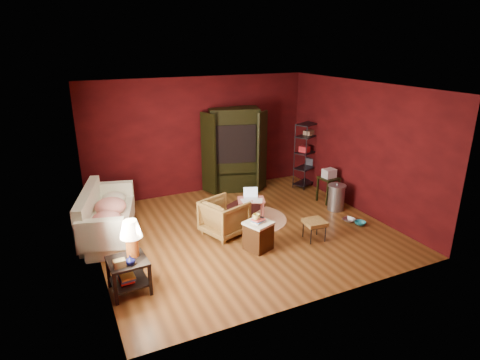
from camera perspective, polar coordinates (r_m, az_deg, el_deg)
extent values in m
cube|color=brown|center=(8.05, 0.61, -7.23)|extent=(5.50, 5.00, 0.02)
cube|color=white|center=(7.25, 0.69, 13.16)|extent=(5.50, 5.00, 0.02)
cube|color=#40090A|center=(9.77, -5.81, 6.26)|extent=(5.50, 0.02, 2.80)
cube|color=#40090A|center=(5.52, 12.12, -4.46)|extent=(5.50, 0.02, 2.80)
cube|color=#40090A|center=(6.85, -20.62, -0.57)|extent=(0.02, 5.00, 2.80)
cube|color=#40090A|center=(9.04, 16.65, 4.47)|extent=(0.02, 5.00, 2.80)
cube|color=white|center=(5.84, -19.59, -1.70)|extent=(0.02, 1.20, 1.40)
imported|color=white|center=(8.06, -18.31, -5.14)|extent=(0.88, 2.03, 0.77)
imported|color=black|center=(7.77, -2.22, -5.07)|extent=(0.91, 0.94, 0.77)
imported|color=#B6B8BE|center=(8.67, 15.27, -4.94)|extent=(0.26, 0.15, 0.26)
imported|color=teal|center=(8.59, 16.77, -5.43)|extent=(0.24, 0.15, 0.23)
imported|color=#0B0E39|center=(6.06, -15.35, -10.95)|extent=(0.17, 0.17, 0.14)
imported|color=#E2D96E|center=(7.08, 2.34, -5.17)|extent=(0.15, 0.13, 0.13)
cube|color=black|center=(6.23, -15.72, -11.06)|extent=(0.59, 0.59, 0.04)
cube|color=black|center=(6.41, -15.44, -13.71)|extent=(0.55, 0.55, 0.03)
cube|color=black|center=(6.11, -17.29, -14.61)|extent=(0.05, 0.05, 0.52)
cube|color=black|center=(6.19, -12.65, -13.67)|extent=(0.05, 0.05, 0.52)
cube|color=black|center=(6.53, -18.22, -12.35)|extent=(0.05, 0.05, 0.52)
cube|color=black|center=(6.61, -13.90, -11.51)|extent=(0.05, 0.05, 0.52)
cylinder|color=orange|center=(6.25, -15.07, -9.07)|extent=(0.20, 0.20, 0.31)
cone|color=#F2E5C6|center=(6.12, -15.30, -6.70)|extent=(0.35, 0.35, 0.26)
cube|color=#92874F|center=(6.05, -16.77, -11.31)|extent=(0.17, 0.12, 0.11)
cube|color=red|center=(6.38, -15.89, -13.48)|extent=(0.22, 0.27, 0.03)
cube|color=#357FD4|center=(6.36, -15.83, -13.21)|extent=(0.22, 0.27, 0.03)
cube|color=#EFD94F|center=(6.35, -15.78, -12.95)|extent=(0.22, 0.27, 0.03)
cube|color=white|center=(8.10, -18.06, -5.82)|extent=(1.26, 2.03, 0.40)
cube|color=white|center=(8.05, -20.71, -4.18)|extent=(0.67, 1.87, 0.80)
cube|color=white|center=(7.16, -19.18, -7.38)|extent=(0.81, 0.38, 0.55)
cube|color=white|center=(8.88, -17.46, -1.99)|extent=(0.81, 0.38, 0.55)
ellipsoid|color=red|center=(7.47, -18.45, -5.34)|extent=(0.63, 0.63, 0.28)
ellipsoid|color=red|center=(7.96, -17.96, -3.59)|extent=(0.71, 0.71, 0.32)
ellipsoid|color=white|center=(8.43, -17.52, -2.55)|extent=(0.59, 0.59, 0.26)
cube|color=#482710|center=(7.28, 2.62, -8.05)|extent=(0.52, 0.52, 0.49)
cube|color=white|center=(7.16, 2.65, -6.16)|extent=(0.56, 0.56, 0.04)
cube|color=#EEE2C4|center=(7.15, 2.65, -5.93)|extent=(0.28, 0.25, 0.02)
cube|color=#5485C4|center=(7.14, 2.65, -5.79)|extent=(0.28, 0.26, 0.02)
cube|color=#E05C54|center=(7.13, 2.66, -5.64)|extent=(0.25, 0.22, 0.02)
cube|color=black|center=(7.19, 2.88, -5.27)|extent=(0.13, 0.14, 0.02)
cube|color=black|center=(7.68, 10.58, -5.96)|extent=(0.41, 0.41, 0.08)
cube|color=black|center=(7.70, 10.56, -6.28)|extent=(0.37, 0.37, 0.02)
cylinder|color=black|center=(7.58, 10.06, -7.93)|extent=(0.02, 0.02, 0.31)
cylinder|color=black|center=(7.72, 12.04, -7.53)|extent=(0.02, 0.02, 0.31)
cylinder|color=black|center=(7.81, 8.97, -6.99)|extent=(0.02, 0.02, 0.31)
cylinder|color=black|center=(7.95, 10.91, -6.62)|extent=(0.02, 0.02, 0.31)
cylinder|color=beige|center=(8.52, 1.51, -5.56)|extent=(1.95, 1.95, 0.01)
cube|color=#451412|center=(8.89, -0.35, -4.38)|extent=(1.36, 1.22, 0.01)
cube|color=#E47568|center=(8.31, 1.59, -2.82)|extent=(0.65, 0.56, 0.03)
cylinder|color=#E47568|center=(8.23, 0.01, -4.75)|extent=(0.04, 0.04, 0.46)
cylinder|color=#E47568|center=(8.28, 3.32, -4.66)|extent=(0.04, 0.04, 0.46)
cylinder|color=#E47568|center=(8.52, -0.13, -3.90)|extent=(0.04, 0.04, 0.46)
cylinder|color=#E47568|center=(8.56, 3.07, -3.82)|extent=(0.04, 0.04, 0.46)
cube|color=white|center=(8.32, 1.57, -2.62)|extent=(0.35, 0.30, 0.01)
cube|color=silver|center=(8.38, 1.51, -1.71)|extent=(0.30, 0.17, 0.20)
cube|color=white|center=(8.21, 0.88, -2.98)|extent=(0.24, 0.30, 0.00)
cube|color=white|center=(8.24, 2.53, -2.92)|extent=(0.31, 0.34, 0.00)
cube|color=black|center=(9.93, -0.89, 4.36)|extent=(1.32, 0.95, 2.06)
cube|color=black|center=(9.78, -0.81, 5.43)|extent=(1.07, 0.74, 0.92)
cube|color=black|center=(9.57, -4.49, 3.73)|extent=(0.21, 0.48, 1.95)
cube|color=black|center=(9.76, 3.15, 4.06)|extent=(0.41, 0.35, 1.95)
cube|color=#292B2D|center=(9.86, -0.85, 4.89)|extent=(0.79, 0.71, 0.56)
cube|color=black|center=(9.59, -0.61, 4.49)|extent=(0.52, 0.16, 0.43)
cube|color=black|center=(10.04, -0.83, 1.29)|extent=(1.09, 0.79, 0.05)
cylinder|color=black|center=(9.99, 9.31, 2.96)|extent=(0.03, 0.03, 1.65)
cylinder|color=black|center=(10.63, 11.45, 3.82)|extent=(0.03, 0.03, 1.65)
cylinder|color=black|center=(10.15, 7.72, 3.31)|extent=(0.03, 0.03, 1.65)
cylinder|color=black|center=(10.79, 9.93, 4.14)|extent=(0.03, 0.03, 1.65)
cube|color=black|center=(10.60, 9.41, -0.23)|extent=(0.88, 0.65, 0.02)
cube|color=black|center=(10.48, 9.53, 1.89)|extent=(0.88, 0.65, 0.02)
cube|color=black|center=(10.36, 9.66, 4.06)|extent=(0.88, 0.65, 0.02)
cube|color=black|center=(10.27, 9.78, 6.28)|extent=(0.88, 0.65, 0.02)
cube|color=black|center=(10.20, 9.88, 7.93)|extent=(0.88, 0.65, 0.02)
cube|color=maroon|center=(10.19, 9.16, 4.36)|extent=(0.26, 0.28, 0.15)
cube|color=#363643|center=(10.60, 10.07, 2.68)|extent=(0.30, 0.30, 0.18)
cube|color=#876951|center=(10.25, 9.81, 6.67)|extent=(0.33, 0.28, 0.11)
cube|color=black|center=(9.45, 12.52, 0.25)|extent=(0.43, 0.43, 0.04)
cube|color=black|center=(9.32, 12.32, -1.89)|extent=(0.04, 0.04, 0.58)
cube|color=black|center=(9.54, 13.82, -1.51)|extent=(0.04, 0.04, 0.58)
cube|color=black|center=(9.55, 10.96, -1.27)|extent=(0.04, 0.04, 0.58)
cube|color=black|center=(9.77, 12.46, -0.91)|extent=(0.04, 0.04, 0.58)
cube|color=silver|center=(9.41, 12.57, 0.94)|extent=(0.30, 0.24, 0.20)
cylinder|color=#999AA0|center=(9.14, 13.51, -2.53)|extent=(0.47, 0.47, 0.54)
cylinder|color=#999AA0|center=(9.04, 13.65, -0.82)|extent=(0.51, 0.51, 0.04)
sphere|color=#999AA0|center=(9.03, 13.67, -0.61)|extent=(0.07, 0.07, 0.05)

